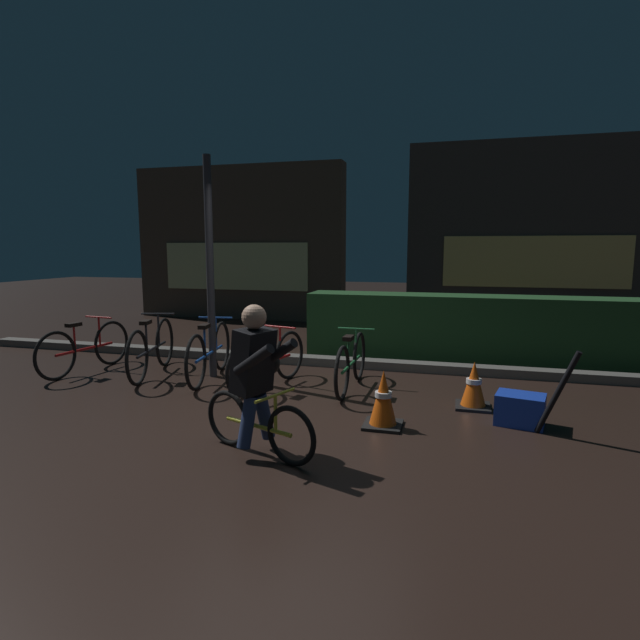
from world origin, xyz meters
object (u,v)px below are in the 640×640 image
object	(u,v)px
parked_bike_center_left	(210,352)
traffic_cone_near	(383,400)
street_post	(210,269)
parked_bike_right_mid	(351,363)
blue_crate	(520,409)
closed_umbrella	(557,393)
traffic_cone_far	(474,386)
parked_bike_leftmost	(85,348)
parked_bike_left_mid	(152,348)
parked_bike_center_right	(268,361)
cyclist	(257,379)

from	to	relation	value
parked_bike_center_left	traffic_cone_near	bearing A→B (deg)	-124.60
street_post	parked_bike_right_mid	bearing A→B (deg)	-3.78
parked_bike_right_mid	blue_crate	size ratio (longest dim) A/B	3.50
parked_bike_right_mid	closed_umbrella	bearing A→B (deg)	-115.01
traffic_cone_far	blue_crate	size ratio (longest dim) A/B	1.15
parked_bike_leftmost	parked_bike_left_mid	size ratio (longest dim) A/B	0.94
parked_bike_center_left	blue_crate	bearing A→B (deg)	-110.62
parked_bike_left_mid	closed_umbrella	world-z (taller)	closed_umbrella
parked_bike_leftmost	traffic_cone_near	distance (m)	4.36
street_post	parked_bike_leftmost	distance (m)	2.11
closed_umbrella	traffic_cone_far	bearing A→B (deg)	160.09
parked_bike_center_right	blue_crate	world-z (taller)	parked_bike_center_right
parked_bike_right_mid	cyclist	bearing A→B (deg)	171.19
parked_bike_center_right	parked_bike_right_mid	xyz separation A→B (m)	(0.99, 0.18, -0.01)
street_post	closed_umbrella	world-z (taller)	street_post
traffic_cone_near	closed_umbrella	size ratio (longest dim) A/B	0.65
parked_bike_leftmost	parked_bike_right_mid	xyz separation A→B (m)	(3.68, 0.12, -0.01)
parked_bike_left_mid	closed_umbrella	distance (m)	4.90
blue_crate	cyclist	world-z (taller)	cyclist
parked_bike_right_mid	traffic_cone_near	size ratio (longest dim) A/B	2.80
parked_bike_left_mid	cyclist	size ratio (longest dim) A/B	1.36
traffic_cone_near	closed_umbrella	distance (m)	1.55
street_post	blue_crate	world-z (taller)	street_post
cyclist	closed_umbrella	world-z (taller)	cyclist
parked_bike_left_mid	traffic_cone_far	world-z (taller)	parked_bike_left_mid
blue_crate	closed_umbrella	distance (m)	0.45
parked_bike_right_mid	traffic_cone_far	world-z (taller)	parked_bike_right_mid
parked_bike_left_mid	traffic_cone_near	bearing A→B (deg)	-123.64
cyclist	street_post	bearing A→B (deg)	146.03
parked_bike_center_left	blue_crate	distance (m)	3.76
parked_bike_left_mid	parked_bike_center_left	distance (m)	0.85
traffic_cone_near	street_post	bearing A→B (deg)	152.01
blue_crate	cyclist	distance (m)	2.58
parked_bike_center_right	blue_crate	size ratio (longest dim) A/B	3.47
cyclist	closed_umbrella	size ratio (longest dim) A/B	1.47
parked_bike_right_mid	closed_umbrella	size ratio (longest dim) A/B	1.81
closed_umbrella	parked_bike_leftmost	bearing A→B (deg)	-164.62
traffic_cone_near	closed_umbrella	xyz separation A→B (m)	(1.54, 0.15, 0.14)
cyclist	parked_bike_center_left	bearing A→B (deg)	147.30
cyclist	closed_umbrella	distance (m)	2.67
parked_bike_leftmost	blue_crate	bearing A→B (deg)	-90.36
parked_bike_center_right	cyclist	distance (m)	2.01
parked_bike_left_mid	blue_crate	world-z (taller)	parked_bike_left_mid
parked_bike_center_right	parked_bike_center_left	bearing A→B (deg)	94.13
blue_crate	cyclist	bearing A→B (deg)	-149.35
traffic_cone_far	parked_bike_left_mid	bearing A→B (deg)	175.35
traffic_cone_far	cyclist	bearing A→B (deg)	-135.80
parked_bike_center_left	cyclist	bearing A→B (deg)	-152.79
street_post	parked_bike_leftmost	world-z (taller)	street_post
street_post	parked_bike_center_right	distance (m)	1.45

